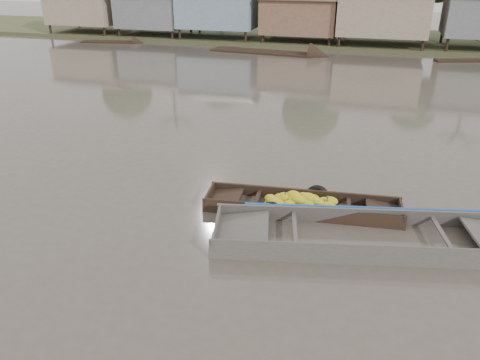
# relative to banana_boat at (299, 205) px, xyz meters

# --- Properties ---
(ground) EXTENTS (120.00, 120.00, 0.00)m
(ground) POSITION_rel_banana_boat_xyz_m (-0.94, -1.66, -0.14)
(ground) COLOR #4D463B
(ground) RESTS_ON ground
(riverbank) EXTENTS (120.00, 12.47, 10.22)m
(riverbank) POSITION_rel_banana_boat_xyz_m (2.09, 30.21, 2.93)
(riverbank) COLOR #384723
(riverbank) RESTS_ON ground
(banana_boat) EXTENTS (5.33, 1.75, 0.74)m
(banana_boat) POSITION_rel_banana_boat_xyz_m (0.00, 0.00, 0.00)
(banana_boat) COLOR black
(banana_boat) RESTS_ON ground
(viewer_boat) EXTENTS (7.59, 3.44, 0.59)m
(viewer_boat) POSITION_rel_banana_boat_xyz_m (1.85, -1.13, -0.08)
(viewer_boat) COLOR #3D3833
(viewer_boat) RESTS_ON ground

